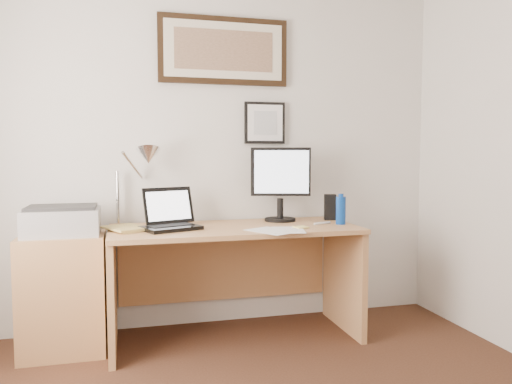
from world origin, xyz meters
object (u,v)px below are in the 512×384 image
object	(u,v)px
side_cabinet	(64,294)
printer	(62,221)
lcd_monitor	(281,180)
laptop	(170,220)
book	(110,230)
desk	(232,259)
water_bottle	(341,210)

from	to	relation	value
side_cabinet	printer	distance (m)	0.45
lcd_monitor	laptop	bearing A→B (deg)	-168.30
printer	book	bearing A→B (deg)	-17.58
book	desk	distance (m)	0.83
water_bottle	desk	distance (m)	0.81
printer	laptop	bearing A→B (deg)	-3.98
laptop	lcd_monitor	bearing A→B (deg)	11.70
water_bottle	book	xyz separation A→B (m)	(-1.50, 0.05, -0.08)
book	laptop	size ratio (longest dim) A/B	0.71
lcd_monitor	desk	bearing A→B (deg)	-165.88
desk	lcd_monitor	xyz separation A→B (m)	(0.37, 0.09, 0.53)
desk	laptop	size ratio (longest dim) A/B	3.94
water_bottle	book	distance (m)	1.50
water_bottle	laptop	world-z (taller)	laptop
side_cabinet	water_bottle	distance (m)	1.85
lcd_monitor	book	bearing A→B (deg)	-169.79
side_cabinet	book	xyz separation A→B (m)	(0.29, -0.08, 0.40)
water_bottle	printer	distance (m)	1.79
laptop	lcd_monitor	distance (m)	0.84
side_cabinet	lcd_monitor	bearing A→B (deg)	5.10
laptop	lcd_monitor	xyz separation A→B (m)	(0.79, 0.16, 0.23)
side_cabinet	laptop	world-z (taller)	laptop
lcd_monitor	side_cabinet	bearing A→B (deg)	-174.90
water_bottle	laptop	size ratio (longest dim) A/B	0.46
desk	laptop	world-z (taller)	laptop
water_bottle	lcd_monitor	bearing A→B (deg)	143.80
desk	printer	size ratio (longest dim) A/B	3.64
book	lcd_monitor	world-z (taller)	lcd_monitor
side_cabinet	laptop	bearing A→B (deg)	-3.05
desk	lcd_monitor	bearing A→B (deg)	14.12
book	desk	bearing A→B (deg)	8.32
printer	desk	bearing A→B (deg)	1.34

